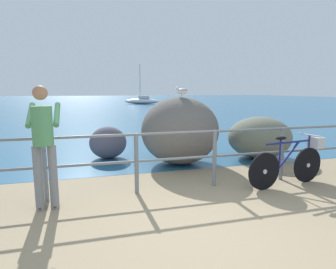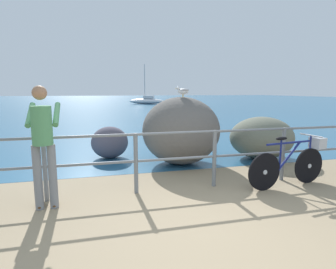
# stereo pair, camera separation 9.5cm
# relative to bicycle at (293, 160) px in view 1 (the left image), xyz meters

# --- Properties ---
(ground_plane) EXTENTS (120.00, 120.00, 0.10)m
(ground_plane) POSITION_rel_bicycle_xyz_m (-2.11, 18.61, -0.51)
(ground_plane) COLOR #937F60
(sea_surface) EXTENTS (120.00, 90.00, 0.01)m
(sea_surface) POSITION_rel_bicycle_xyz_m (-2.11, 46.42, -0.46)
(sea_surface) COLOR #285B7F
(sea_surface) RESTS_ON ground_plane
(promenade_railing) EXTENTS (9.93, 0.07, 1.02)m
(promenade_railing) POSITION_rel_bicycle_xyz_m (-2.11, 0.33, 0.17)
(promenade_railing) COLOR slate
(promenade_railing) RESTS_ON ground_plane
(bicycle) EXTENTS (1.69, 0.48, 0.92)m
(bicycle) POSITION_rel_bicycle_xyz_m (0.00, 0.00, 0.00)
(bicycle) COLOR black
(bicycle) RESTS_ON ground_plane
(person_at_railing) EXTENTS (0.45, 0.64, 1.78)m
(person_at_railing) POSITION_rel_bicycle_xyz_m (-4.17, 0.05, 0.53)
(person_at_railing) COLOR slate
(person_at_railing) RESTS_ON ground_plane
(breakwater_boulder_main) EXTENTS (1.81, 1.76, 1.57)m
(breakwater_boulder_main) POSITION_rel_bicycle_xyz_m (-1.51, 2.01, 0.32)
(breakwater_boulder_main) COLOR #605B56
(breakwater_boulder_main) RESTS_ON ground
(breakwater_boulder_left) EXTENTS (0.93, 0.81, 0.81)m
(breakwater_boulder_left) POSITION_rel_bicycle_xyz_m (-3.11, 2.98, -0.06)
(breakwater_boulder_left) COLOR #55505D
(breakwater_boulder_left) RESTS_ON ground
(breakwater_boulder_right) EXTENTS (1.63, 1.46, 1.06)m
(breakwater_boulder_right) POSITION_rel_bicycle_xyz_m (0.63, 2.02, 0.06)
(breakwater_boulder_right) COLOR #676958
(breakwater_boulder_right) RESTS_ON ground
(seagull) EXTENTS (0.31, 0.27, 0.23)m
(seagull) POSITION_rel_bicycle_xyz_m (-1.50, 1.94, 1.24)
(seagull) COLOR gold
(seagull) RESTS_ON breakwater_boulder_main
(sailboat) EXTENTS (4.57, 2.82, 4.90)m
(sailboat) POSITION_rel_bicycle_xyz_m (2.82, 31.04, -0.04)
(sailboat) COLOR white
(sailboat) RESTS_ON sea_surface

